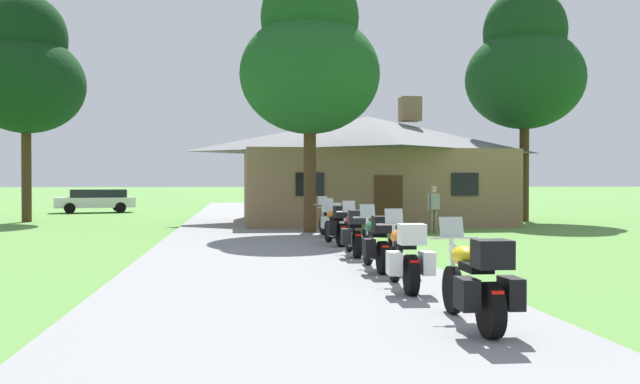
% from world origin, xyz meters
% --- Properties ---
extents(ground_plane, '(500.00, 500.00, 0.00)m').
position_xyz_m(ground_plane, '(0.00, 20.00, 0.00)').
color(ground_plane, '#56893D').
extents(asphalt_driveway, '(6.40, 80.00, 0.06)m').
position_xyz_m(asphalt_driveway, '(0.00, 18.00, 0.03)').
color(asphalt_driveway, gray).
rests_on(asphalt_driveway, ground).
extents(motorcycle_yellow_nearest_to_camera, '(0.73, 2.08, 1.30)m').
position_xyz_m(motorcycle_yellow_nearest_to_camera, '(1.93, 6.70, 0.61)').
color(motorcycle_yellow_nearest_to_camera, black).
rests_on(motorcycle_yellow_nearest_to_camera, asphalt_driveway).
extents(motorcycle_orange_second_in_row, '(0.77, 2.08, 1.30)m').
position_xyz_m(motorcycle_orange_second_in_row, '(1.80, 9.62, 0.61)').
color(motorcycle_orange_second_in_row, black).
rests_on(motorcycle_orange_second_in_row, asphalt_driveway).
extents(motorcycle_green_third_in_row, '(0.72, 2.08, 1.30)m').
position_xyz_m(motorcycle_green_third_in_row, '(1.85, 12.04, 0.61)').
color(motorcycle_green_third_in_row, black).
rests_on(motorcycle_green_third_in_row, asphalt_driveway).
extents(motorcycle_red_fourth_in_row, '(0.75, 2.08, 1.30)m').
position_xyz_m(motorcycle_red_fourth_in_row, '(1.86, 14.78, 0.61)').
color(motorcycle_red_fourth_in_row, black).
rests_on(motorcycle_red_fourth_in_row, asphalt_driveway).
extents(motorcycle_orange_fifth_in_row, '(0.85, 2.08, 1.30)m').
position_xyz_m(motorcycle_orange_fifth_in_row, '(1.85, 17.52, 0.61)').
color(motorcycle_orange_fifth_in_row, black).
rests_on(motorcycle_orange_fifth_in_row, asphalt_driveway).
extents(motorcycle_white_farthest_in_row, '(0.85, 2.08, 1.30)m').
position_xyz_m(motorcycle_white_farthest_in_row, '(2.05, 20.41, 0.61)').
color(motorcycle_white_farthest_in_row, black).
rests_on(motorcycle_white_farthest_in_row, asphalt_driveway).
extents(stone_lodge, '(11.68, 9.07, 5.72)m').
position_xyz_m(stone_lodge, '(4.94, 28.80, 2.48)').
color(stone_lodge, '#896B4C').
rests_on(stone_lodge, ground).
extents(bystander_gray_shirt_near_lodge, '(0.52, 0.34, 1.69)m').
position_xyz_m(bystander_gray_shirt_near_lodge, '(6.01, 22.07, 0.95)').
color(bystander_gray_shirt_near_lodge, '#75664C').
rests_on(bystander_gray_shirt_near_lodge, ground).
extents(tree_by_lodge_front, '(4.95, 4.95, 9.48)m').
position_xyz_m(tree_by_lodge_front, '(1.63, 22.50, 6.22)').
color(tree_by_lodge_front, '#422D19').
rests_on(tree_by_lodge_front, ground).
extents(tree_right_of_lodge, '(5.49, 5.49, 10.93)m').
position_xyz_m(tree_right_of_lodge, '(12.46, 28.94, 7.31)').
color(tree_right_of_lodge, '#422D19').
rests_on(tree_right_of_lodge, ground).
extents(tree_left_far, '(5.32, 5.32, 10.48)m').
position_xyz_m(tree_left_far, '(-10.58, 31.25, 6.98)').
color(tree_left_far, '#422D19').
rests_on(tree_left_far, ground).
extents(parked_white_suv_far_left, '(4.92, 2.95, 1.40)m').
position_xyz_m(parked_white_suv_far_left, '(-9.40, 40.62, 0.78)').
color(parked_white_suv_far_left, silver).
rests_on(parked_white_suv_far_left, ground).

